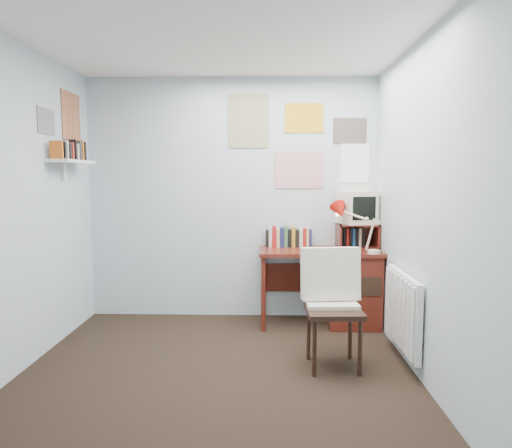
{
  "coord_description": "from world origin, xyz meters",
  "views": [
    {
      "loc": [
        0.37,
        -3.02,
        1.49
      ],
      "look_at": [
        0.28,
        1.02,
        1.06
      ],
      "focal_mm": 32.0,
      "sensor_mm": 36.0,
      "label": 1
    }
  ],
  "objects": [
    {
      "name": "book_row",
      "position": [
        0.66,
        1.66,
        0.87
      ],
      "size": [
        0.6,
        0.14,
        0.22
      ],
      "primitive_type": "cube",
      "color": "maroon",
      "rests_on": "desk"
    },
    {
      "name": "posters_back",
      "position": [
        0.7,
        1.74,
        1.85
      ],
      "size": [
        1.2,
        0.01,
        0.9
      ],
      "primitive_type": "cube",
      "color": "white",
      "rests_on": "back_wall"
    },
    {
      "name": "ground",
      "position": [
        0.0,
        0.0,
        0.0
      ],
      "size": [
        3.5,
        3.5,
        0.0
      ],
      "primitive_type": "plane",
      "color": "black",
      "rests_on": "ground"
    },
    {
      "name": "desk",
      "position": [
        1.17,
        1.48,
        0.41
      ],
      "size": [
        1.2,
        0.55,
        0.76
      ],
      "color": "maroon",
      "rests_on": "ground"
    },
    {
      "name": "ceiling",
      "position": [
        0.0,
        0.0,
        2.5
      ],
      "size": [
        3.0,
        3.5,
        0.02
      ],
      "primitive_type": "cube",
      "color": "white",
      "rests_on": "back_wall"
    },
    {
      "name": "radiator",
      "position": [
        1.46,
        0.55,
        0.42
      ],
      "size": [
        0.09,
        0.8,
        0.6
      ],
      "primitive_type": "cube",
      "color": "white",
      "rests_on": "right_wall"
    },
    {
      "name": "wall_shelf",
      "position": [
        -1.4,
        1.1,
        1.62
      ],
      "size": [
        0.2,
        0.62,
        0.24
      ],
      "primitive_type": "cube",
      "color": "white",
      "rests_on": "left_wall"
    },
    {
      "name": "tv_riser",
      "position": [
        1.29,
        1.59,
        0.89
      ],
      "size": [
        0.4,
        0.3,
        0.25
      ],
      "primitive_type": "cube",
      "color": "maroon",
      "rests_on": "desk"
    },
    {
      "name": "desk_lamp",
      "position": [
        1.39,
        1.26,
        0.98
      ],
      "size": [
        0.34,
        0.31,
        0.43
      ],
      "primitive_type": "cube",
      "rotation": [
        0.0,
        0.0,
        -0.16
      ],
      "color": "#AF130B",
      "rests_on": "desk"
    },
    {
      "name": "back_wall",
      "position": [
        0.0,
        1.75,
        1.25
      ],
      "size": [
        3.0,
        0.02,
        2.5
      ],
      "primitive_type": "cube",
      "color": "#B1C2CA",
      "rests_on": "ground"
    },
    {
      "name": "crt_tv",
      "position": [
        1.31,
        1.61,
        1.19
      ],
      "size": [
        0.47,
        0.45,
        0.36
      ],
      "primitive_type": "cube",
      "rotation": [
        0.0,
        0.0,
        0.3
      ],
      "color": "beige",
      "rests_on": "tv_riser"
    },
    {
      "name": "right_wall",
      "position": [
        1.5,
        0.0,
        1.25
      ],
      "size": [
        0.02,
        3.5,
        2.5
      ],
      "primitive_type": "cube",
      "color": "#B1C2CA",
      "rests_on": "ground"
    },
    {
      "name": "posters_left",
      "position": [
        -1.49,
        1.1,
        2.0
      ],
      "size": [
        0.01,
        0.7,
        0.6
      ],
      "primitive_type": "cube",
      "color": "white",
      "rests_on": "left_wall"
    },
    {
      "name": "desk_chair",
      "position": [
        0.89,
        0.42,
        0.45
      ],
      "size": [
        0.48,
        0.46,
        0.9
      ],
      "primitive_type": "cube",
      "rotation": [
        0.0,
        0.0,
        0.05
      ],
      "color": "black",
      "rests_on": "ground"
    }
  ]
}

